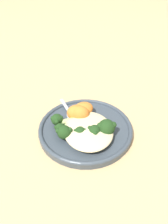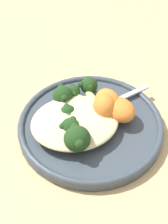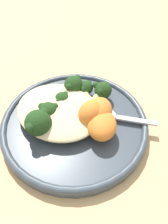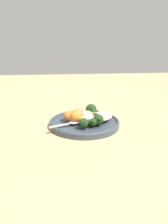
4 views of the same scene
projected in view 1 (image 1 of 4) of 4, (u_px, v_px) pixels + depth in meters
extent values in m
plane|color=tan|center=(81.00, 128.00, 0.61)|extent=(4.00, 4.00, 0.00)
cylinder|color=#38424C|center=(86.00, 130.00, 0.59)|extent=(0.25, 0.25, 0.02)
torus|color=#38424C|center=(86.00, 128.00, 0.59)|extent=(0.25, 0.25, 0.01)
ellipsoid|color=beige|center=(88.00, 130.00, 0.56)|extent=(0.15, 0.13, 0.02)
ellipsoid|color=#ADC675|center=(77.00, 119.00, 0.59)|extent=(0.03, 0.11, 0.02)
sphere|color=#1E3D19|center=(57.00, 120.00, 0.58)|extent=(0.03, 0.03, 0.03)
sphere|color=#1E3D19|center=(53.00, 117.00, 0.58)|extent=(0.01, 0.01, 0.01)
sphere|color=#1E3D19|center=(57.00, 122.00, 0.57)|extent=(0.01, 0.01, 0.01)
sphere|color=#1E3D19|center=(61.00, 117.00, 0.58)|extent=(0.01, 0.01, 0.01)
ellipsoid|color=#ADC675|center=(76.00, 123.00, 0.58)|extent=(0.06, 0.09, 0.02)
sphere|color=#1E3D19|center=(60.00, 128.00, 0.56)|extent=(0.03, 0.03, 0.03)
sphere|color=#1E3D19|center=(56.00, 127.00, 0.56)|extent=(0.01, 0.01, 0.01)
sphere|color=#1E3D19|center=(64.00, 127.00, 0.56)|extent=(0.01, 0.01, 0.01)
ellipsoid|color=#ADC675|center=(79.00, 124.00, 0.58)|extent=(0.09, 0.09, 0.02)
sphere|color=#1E3D19|center=(64.00, 132.00, 0.54)|extent=(0.04, 0.04, 0.04)
sphere|color=#1E3D19|center=(58.00, 131.00, 0.54)|extent=(0.01, 0.01, 0.01)
sphere|color=#1E3D19|center=(70.00, 130.00, 0.54)|extent=(0.01, 0.01, 0.01)
ellipsoid|color=#ADC675|center=(85.00, 122.00, 0.58)|extent=(0.09, 0.05, 0.02)
sphere|color=#1E3D19|center=(80.00, 132.00, 0.55)|extent=(0.03, 0.03, 0.03)
sphere|color=#1E3D19|center=(76.00, 131.00, 0.54)|extent=(0.01, 0.01, 0.01)
sphere|color=#1E3D19|center=(85.00, 130.00, 0.55)|extent=(0.01, 0.01, 0.01)
ellipsoid|color=#ADC675|center=(89.00, 124.00, 0.58)|extent=(0.08, 0.03, 0.02)
sphere|color=#1E3D19|center=(94.00, 131.00, 0.55)|extent=(0.03, 0.03, 0.03)
sphere|color=#1E3D19|center=(90.00, 128.00, 0.55)|extent=(0.01, 0.01, 0.01)
sphere|color=#1E3D19|center=(95.00, 133.00, 0.53)|extent=(0.01, 0.01, 0.01)
sphere|color=#1E3D19|center=(99.00, 128.00, 0.55)|extent=(0.01, 0.01, 0.01)
ellipsoid|color=#ADC675|center=(94.00, 124.00, 0.58)|extent=(0.07, 0.06, 0.01)
sphere|color=#1E3D19|center=(106.00, 128.00, 0.55)|extent=(0.04, 0.04, 0.04)
sphere|color=#1E3D19|center=(100.00, 126.00, 0.54)|extent=(0.02, 0.02, 0.02)
sphere|color=#1E3D19|center=(113.00, 125.00, 0.55)|extent=(0.02, 0.02, 0.02)
ellipsoid|color=orange|center=(78.00, 113.00, 0.60)|extent=(0.06, 0.05, 0.04)
ellipsoid|color=orange|center=(76.00, 112.00, 0.60)|extent=(0.05, 0.06, 0.04)
ellipsoid|color=orange|center=(79.00, 114.00, 0.59)|extent=(0.05, 0.06, 0.04)
ellipsoid|color=orange|center=(83.00, 109.00, 0.61)|extent=(0.07, 0.07, 0.04)
cube|color=#B7B7BC|center=(65.00, 106.00, 0.65)|extent=(0.07, 0.03, 0.00)
ellipsoid|color=#B7B7BC|center=(72.00, 116.00, 0.61)|extent=(0.05, 0.04, 0.01)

